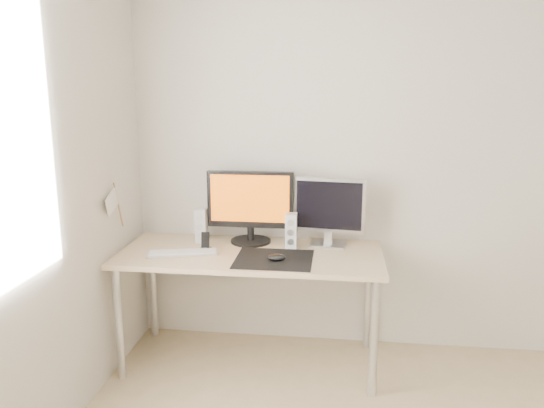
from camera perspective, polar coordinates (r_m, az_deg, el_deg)
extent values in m
plane|color=beige|center=(3.48, 13.97, 4.44)|extent=(3.50, 0.00, 3.50)
cube|color=black|center=(3.11, 0.21, -5.94)|extent=(0.45, 0.40, 0.00)
ellipsoid|color=black|center=(3.07, 0.51, -5.77)|extent=(0.11, 0.06, 0.04)
cube|color=#D1B587|center=(3.25, -2.33, -5.43)|extent=(1.60, 0.70, 0.03)
cylinder|color=silver|center=(3.33, -16.11, -12.26)|extent=(0.05, 0.05, 0.70)
cylinder|color=silver|center=(3.09, 10.89, -13.98)|extent=(0.05, 0.05, 0.70)
cylinder|color=silver|center=(3.82, -12.70, -8.75)|extent=(0.05, 0.05, 0.70)
cylinder|color=silver|center=(3.62, 10.32, -9.89)|extent=(0.05, 0.05, 0.70)
cylinder|color=black|center=(3.45, -2.29, -3.99)|extent=(0.26, 0.26, 0.02)
cylinder|color=black|center=(3.43, -2.30, -2.90)|extent=(0.05, 0.05, 0.12)
cube|color=black|center=(3.37, -2.35, 0.50)|extent=(0.55, 0.05, 0.36)
cube|color=orange|center=(3.34, -2.42, 0.58)|extent=(0.50, 0.00, 0.30)
cube|color=#B9B9BB|center=(3.39, 6.09, -4.35)|extent=(0.24, 0.19, 0.01)
cube|color=silver|center=(3.37, 6.11, -3.41)|extent=(0.05, 0.05, 0.10)
cube|color=#B4B3B6|center=(3.32, 6.19, -0.09)|extent=(0.45, 0.10, 0.34)
cube|color=black|center=(3.30, 6.13, -0.18)|extent=(0.41, 0.06, 0.30)
cube|color=silver|center=(3.45, -7.59, -2.32)|extent=(0.07, 0.08, 0.22)
cylinder|color=#B8B8BA|center=(3.43, -7.74, -3.46)|extent=(0.04, 0.01, 0.04)
cylinder|color=#B5B5B8|center=(3.41, -7.77, -2.50)|extent=(0.04, 0.01, 0.04)
cylinder|color=#BBBBBD|center=(3.40, -7.80, -1.52)|extent=(0.04, 0.01, 0.04)
cube|color=white|center=(3.30, 2.08, -2.88)|extent=(0.07, 0.08, 0.22)
cylinder|color=#B5B5B7|center=(3.28, 2.00, -4.08)|extent=(0.04, 0.01, 0.04)
cylinder|color=#B8B7BA|center=(3.26, 2.01, -3.08)|extent=(0.04, 0.01, 0.04)
cylinder|color=silver|center=(3.25, 2.02, -2.06)|extent=(0.04, 0.01, 0.04)
cube|color=silver|center=(3.25, -9.56, -5.22)|extent=(0.44, 0.22, 0.01)
cube|color=white|center=(3.25, -9.57, -5.09)|extent=(0.41, 0.20, 0.01)
cube|color=black|center=(3.31, -7.16, -4.81)|extent=(0.06, 0.05, 0.01)
cube|color=black|center=(3.29, -7.18, -3.86)|extent=(0.05, 0.02, 0.10)
cylinder|color=#A57F54|center=(3.32, -16.19, -0.10)|extent=(0.01, 0.10, 0.29)
cube|color=white|center=(3.23, -16.83, 0.24)|extent=(0.00, 0.19, 0.15)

